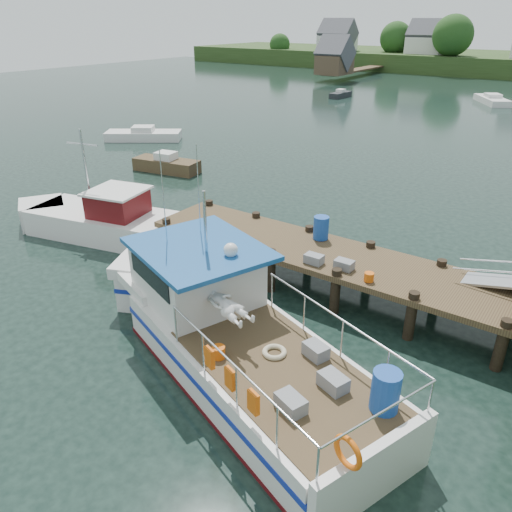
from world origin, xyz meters
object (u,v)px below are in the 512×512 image
Objects in this scene: dock at (504,274)px; moored_a at (144,135)px; lobster_boat at (224,327)px; moored_d at (492,100)px; moored_rowboat at (167,164)px; moored_e at (341,94)px; work_boat at (102,220)px.

dock is 31.21m from moored_a.
lobster_boat is 1.83× the size of moored_d.
moored_rowboat reaches higher than moored_d.
dock is 48.84m from moored_d.
dock is 22.06m from moored_rowboat.
moored_d is (17.99, 35.02, -0.01)m from moored_a.
moored_d is 1.78× the size of moored_e.
moored_a is 1.64× the size of moored_e.
moored_d is (-4.55, 52.92, -0.64)m from lobster_boat.
moored_a is at bearing 156.06° from dock.
lobster_boat is at bearing -20.71° from moored_rowboat.
moored_d reaches higher than moored_e.
moored_a is at bearing -119.20° from moored_d.
lobster_boat is 10.59m from work_boat.
lobster_boat is (-5.93, -5.25, -1.22)m from dock.
dock reaches higher than moored_e.
moored_a reaches higher than moored_e.
moored_rowboat is 0.70× the size of moored_d.
moored_rowboat is 9.38m from moored_a.
work_boat reaches higher than moored_rowboat.
moored_a is (-7.75, 5.28, -0.06)m from moored_rowboat.
moored_rowboat is (-20.72, 7.36, -1.79)m from dock.
moored_d is (-10.48, 47.67, -1.85)m from dock.
moored_rowboat is at bearing -106.26° from moored_d.
moored_d is (10.24, 40.30, -0.07)m from moored_rowboat.
moored_a is 0.92× the size of moored_d.
moored_a is at bearing -102.25° from moored_e.
lobster_boat reaches higher than moored_rowboat.
work_boat reaches higher than moored_e.
work_boat is 2.01× the size of moored_rowboat.
lobster_boat reaches higher than moored_e.
work_boat reaches higher than dock.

